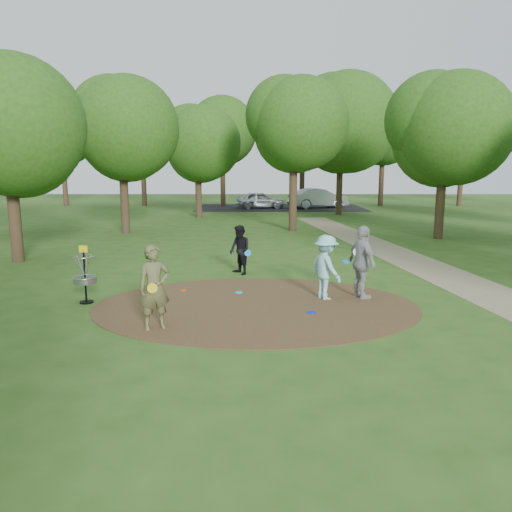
{
  "coord_description": "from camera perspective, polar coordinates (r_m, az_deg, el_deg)",
  "views": [
    {
      "loc": [
        0.03,
        -12.48,
        3.61
      ],
      "look_at": [
        0.0,
        1.2,
        1.1
      ],
      "focal_mm": 35.0,
      "sensor_mm": 36.0,
      "label": 1
    }
  ],
  "objects": [
    {
      "name": "car_right",
      "position": [
        42.58,
        7.14,
        6.57
      ],
      "size": [
        5.29,
        3.28,
        1.65
      ],
      "primitive_type": "imported",
      "rotation": [
        0.0,
        0.0,
        1.9
      ],
      "color": "#A3A6AA",
      "rests_on": "ground"
    },
    {
      "name": "player_throwing_with_disc",
      "position": [
        13.59,
        7.99,
        -1.29
      ],
      "size": [
        1.25,
        1.31,
        1.76
      ],
      "color": "#93D2DB",
      "rests_on": "ground"
    },
    {
      "name": "disc_ground_cyan",
      "position": [
        14.24,
        -1.97,
        -4.17
      ],
      "size": [
        0.22,
        0.22,
        0.02
      ],
      "primitive_type": "cylinder",
      "color": "#1BBFDC",
      "rests_on": "dirt_clearing"
    },
    {
      "name": "car_left",
      "position": [
        42.0,
        0.49,
        6.42
      ],
      "size": [
        4.24,
        2.06,
        1.39
      ],
      "primitive_type": "imported",
      "rotation": [
        0.0,
        0.0,
        1.67
      ],
      "color": "#B9BEC2",
      "rests_on": "ground"
    },
    {
      "name": "footpath",
      "position": [
        16.26,
        23.61,
        -3.29
      ],
      "size": [
        7.55,
        39.89,
        0.01
      ],
      "primitive_type": "cube",
      "rotation": [
        0.0,
        0.0,
        0.14
      ],
      "color": "#8C7A5B",
      "rests_on": "ground"
    },
    {
      "name": "player_walking_with_disc",
      "position": [
        16.54,
        -1.86,
        0.69
      ],
      "size": [
        0.96,
        1.01,
        1.64
      ],
      "color": "black",
      "rests_on": "ground"
    },
    {
      "name": "disc_ground_red",
      "position": [
        14.63,
        -8.31,
        -3.89
      ],
      "size": [
        0.22,
        0.22,
        0.02
      ],
      "primitive_type": "cylinder",
      "color": "red",
      "rests_on": "dirt_clearing"
    },
    {
      "name": "parking_lot",
      "position": [
        42.68,
        2.79,
        5.54
      ],
      "size": [
        14.0,
        8.0,
        0.01
      ],
      "primitive_type": "cube",
      "color": "black",
      "rests_on": "ground"
    },
    {
      "name": "ground",
      "position": [
        12.99,
        -0.01,
        -5.74
      ],
      "size": [
        100.0,
        100.0,
        0.0
      ],
      "primitive_type": "plane",
      "color": "#2D5119",
      "rests_on": "ground"
    },
    {
      "name": "disc_golf_basket",
      "position": [
        13.83,
        -19.0,
        -1.58
      ],
      "size": [
        0.63,
        0.63,
        1.54
      ],
      "color": "black",
      "rests_on": "ground"
    },
    {
      "name": "tree_ring",
      "position": [
        21.99,
        7.79,
        14.65
      ],
      "size": [
        37.45,
        46.28,
        9.88
      ],
      "color": "#332316",
      "rests_on": "ground"
    },
    {
      "name": "player_observer_with_disc",
      "position": [
        11.21,
        -11.53,
        -3.55
      ],
      "size": [
        0.82,
        0.71,
        1.9
      ],
      "color": "brown",
      "rests_on": "ground"
    },
    {
      "name": "disc_ground_blue",
      "position": [
        12.43,
        6.37,
        -6.42
      ],
      "size": [
        0.22,
        0.22,
        0.02
      ],
      "primitive_type": "cylinder",
      "color": "#0C25DA",
      "rests_on": "dirt_clearing"
    },
    {
      "name": "player_waiting_with_disc",
      "position": [
        13.78,
        12.05,
        -0.74
      ],
      "size": [
        0.87,
        1.27,
        2.01
      ],
      "color": "#9C9C9F",
      "rests_on": "ground"
    },
    {
      "name": "dirt_clearing",
      "position": [
        12.99,
        -0.01,
        -5.7
      ],
      "size": [
        8.4,
        8.4,
        0.02
      ],
      "primitive_type": "cylinder",
      "color": "#47301C",
      "rests_on": "ground"
    }
  ]
}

